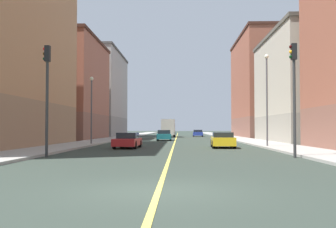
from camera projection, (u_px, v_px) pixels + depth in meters
The scene contains 17 objects.
ground_plane at pixel (158, 191), 10.44m from camera, with size 400.00×400.00×0.00m, color #2D372F.
sidewalk_left at pixel (238, 138), 59.12m from camera, with size 3.71×168.00×0.15m, color #9E9B93.
sidewalk_right at pixel (115, 138), 59.65m from camera, with size 3.71×168.00×0.15m, color #9E9B93.
lane_center_stripe at pixel (176, 139), 59.39m from camera, with size 0.16×154.00×0.01m, color #E5D14C.
building_left_mid at pixel (304, 88), 46.51m from camera, with size 8.42×18.46×12.62m.
building_left_far at pixel (262, 87), 70.08m from camera, with size 8.42×21.71×17.59m.
building_right_midblock at pixel (70, 89), 56.94m from camera, with size 8.42×17.82×14.25m.
building_right_distant at pixel (100, 94), 77.95m from camera, with size 8.42×21.29×16.31m.
traffic_light_left_near at pixel (294, 84), 22.03m from camera, with size 0.40×0.32×6.31m.
traffic_light_right_near at pixel (47, 85), 22.43m from camera, with size 0.40×0.32×6.28m.
street_lamp_left_near at pixel (267, 91), 33.51m from camera, with size 0.36×0.36×7.68m.
street_lamp_right_near at pixel (91, 102), 38.23m from camera, with size 0.36×0.36×6.40m.
car_teal at pixel (164, 135), 51.98m from camera, with size 2.01×4.61×1.37m.
car_blue at pixel (198, 133), 75.62m from camera, with size 2.02×3.98×1.27m.
car_yellow at pixel (223, 140), 32.94m from camera, with size 1.99×4.30×1.28m.
car_red at pixel (128, 141), 32.43m from camera, with size 1.95×4.66×1.26m.
box_truck at pixel (168, 128), 71.43m from camera, with size 2.41×7.80×3.15m.
Camera 1 is at (0.56, -10.49, 1.65)m, focal length 42.75 mm.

